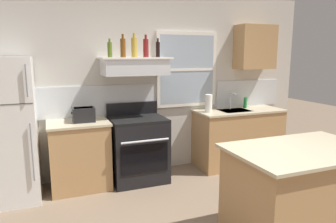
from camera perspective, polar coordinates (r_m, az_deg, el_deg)
name	(u,v)px	position (r m, az deg, el deg)	size (l,w,h in m)	color
back_wall	(148,83)	(4.72, -3.62, 5.18)	(5.40, 0.11, 2.70)	beige
refrigerator	(5,131)	(4.22, -27.65, -3.15)	(0.70, 0.72, 1.76)	white
counter_left_of_stove	(80,155)	(4.37, -15.88, -7.64)	(0.79, 0.63, 0.91)	tan
toaster	(84,114)	(4.21, -15.22, -0.52)	(0.30, 0.20, 0.19)	black
stove_range	(138,149)	(4.47, -5.52, -6.77)	(0.76, 0.69, 1.09)	black
range_hood_shelf	(135,66)	(4.37, -6.14, 8.28)	(0.96, 0.52, 0.24)	silver
bottle_olive_oil_square	(110,49)	(4.30, -10.63, 11.13)	(0.06, 0.06, 0.25)	#4C601E
bottle_amber_wine	(123,48)	(4.30, -8.26, 11.53)	(0.07, 0.07, 0.30)	brown
bottle_champagne_gold_foil	(134,47)	(4.36, -6.20, 11.66)	(0.08, 0.08, 0.32)	#B29333
bottle_red_label_wine	(146,48)	(4.39, -4.08, 11.58)	(0.07, 0.07, 0.30)	maroon
bottle_balsamic_dark	(158,49)	(4.43, -1.87, 11.34)	(0.06, 0.06, 0.26)	black
counter_right_with_sink	(238,137)	(5.21, 12.72, -4.60)	(1.43, 0.63, 0.91)	tan
sink_faucet	(231,98)	(5.11, 11.47, 2.36)	(0.03, 0.17, 0.28)	silver
paper_towel_roll	(209,103)	(4.80, 7.46, 1.49)	(0.11, 0.11, 0.27)	white
dish_soap_bottle	(245,103)	(5.28, 13.98, 1.58)	(0.06, 0.06, 0.18)	#268C3F
kitchen_island	(300,193)	(3.37, 23.08, -13.61)	(1.40, 0.90, 0.91)	tan
upper_cabinet_right	(255,47)	(5.35, 15.67, 11.29)	(0.64, 0.32, 0.70)	tan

